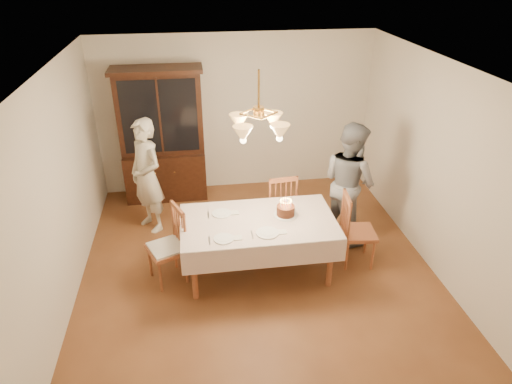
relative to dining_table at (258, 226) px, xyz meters
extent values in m
plane|color=brown|center=(0.00, 0.00, -0.68)|extent=(5.00, 5.00, 0.00)
plane|color=white|center=(0.00, 0.00, 1.92)|extent=(5.00, 5.00, 0.00)
plane|color=beige|center=(0.00, 2.50, 0.62)|extent=(4.50, 0.00, 4.50)
plane|color=beige|center=(0.00, -2.50, 0.62)|extent=(4.50, 0.00, 4.50)
plane|color=beige|center=(-2.25, 0.00, 0.62)|extent=(0.00, 5.00, 5.00)
plane|color=beige|center=(2.25, 0.00, 0.62)|extent=(0.00, 5.00, 5.00)
cube|color=brown|center=(0.00, 0.00, 0.05)|extent=(1.80, 1.00, 0.04)
cube|color=beige|center=(0.00, 0.00, 0.07)|extent=(1.90, 1.10, 0.01)
cylinder|color=brown|center=(-0.82, -0.42, -0.33)|extent=(0.07, 0.07, 0.71)
cylinder|color=brown|center=(0.82, -0.42, -0.33)|extent=(0.07, 0.07, 0.71)
cylinder|color=brown|center=(-0.82, 0.42, -0.33)|extent=(0.07, 0.07, 0.71)
cylinder|color=brown|center=(0.82, 0.42, -0.33)|extent=(0.07, 0.07, 0.71)
cube|color=black|center=(-1.21, 2.23, -0.28)|extent=(1.30, 0.50, 0.80)
cube|color=black|center=(-1.21, 2.28, 0.77)|extent=(1.30, 0.40, 1.30)
cube|color=black|center=(-1.21, 2.08, 0.77)|extent=(1.14, 0.01, 1.14)
cube|color=black|center=(-1.21, 2.23, 1.45)|extent=(1.38, 0.54, 0.06)
cube|color=brown|center=(0.42, 0.83, -0.23)|extent=(0.48, 0.46, 0.05)
cube|color=brown|center=(0.44, 0.64, 0.29)|extent=(0.40, 0.07, 0.06)
cylinder|color=brown|center=(0.58, 1.01, -0.47)|extent=(0.04, 0.04, 0.43)
cylinder|color=brown|center=(0.23, 0.98, -0.47)|extent=(0.04, 0.04, 0.43)
cylinder|color=brown|center=(0.62, 0.68, -0.47)|extent=(0.04, 0.04, 0.43)
cylinder|color=brown|center=(0.26, 0.64, -0.47)|extent=(0.04, 0.04, 0.43)
cube|color=brown|center=(-1.14, -0.01, -0.23)|extent=(0.56, 0.57, 0.05)
cube|color=brown|center=(-0.97, 0.06, 0.29)|extent=(0.19, 0.38, 0.06)
cylinder|color=brown|center=(-1.37, 0.09, -0.47)|extent=(0.04, 0.04, 0.43)
cylinder|color=brown|center=(-1.23, -0.24, -0.47)|extent=(0.04, 0.04, 0.43)
cylinder|color=brown|center=(-1.06, 0.22, -0.47)|extent=(0.04, 0.04, 0.43)
cylinder|color=brown|center=(-0.92, -0.11, -0.47)|extent=(0.04, 0.04, 0.43)
cube|color=silver|center=(-1.14, -0.01, -0.20)|extent=(0.51, 0.52, 0.03)
cube|color=brown|center=(1.32, 0.01, -0.23)|extent=(0.46, 0.48, 0.05)
cube|color=brown|center=(1.13, 0.03, 0.29)|extent=(0.08, 0.40, 0.06)
cylinder|color=brown|center=(1.47, -0.19, -0.47)|extent=(0.04, 0.04, 0.43)
cylinder|color=brown|center=(1.51, 0.17, -0.47)|extent=(0.04, 0.04, 0.43)
cylinder|color=brown|center=(1.13, -0.15, -0.47)|extent=(0.04, 0.04, 0.43)
cylinder|color=brown|center=(1.17, 0.21, -0.47)|extent=(0.04, 0.04, 0.43)
imported|color=beige|center=(-1.41, 1.28, 0.16)|extent=(0.70, 0.74, 1.69)
imported|color=slate|center=(1.37, 0.65, 0.18)|extent=(0.93, 1.03, 1.72)
cylinder|color=white|center=(0.35, 0.07, 0.08)|extent=(0.30, 0.30, 0.01)
cylinder|color=#35160C|center=(0.35, 0.07, 0.15)|extent=(0.22, 0.22, 0.12)
cylinder|color=#598CD8|center=(0.42, 0.07, 0.25)|extent=(0.01, 0.01, 0.07)
sphere|color=#FFB23F|center=(0.42, 0.07, 0.29)|extent=(0.01, 0.01, 0.01)
cylinder|color=pink|center=(0.42, 0.09, 0.25)|extent=(0.01, 0.01, 0.07)
sphere|color=#FFB23F|center=(0.42, 0.09, 0.29)|extent=(0.01, 0.01, 0.01)
cylinder|color=#EACC66|center=(0.40, 0.11, 0.25)|extent=(0.01, 0.01, 0.07)
sphere|color=#FFB23F|center=(0.40, 0.11, 0.29)|extent=(0.01, 0.01, 0.01)
cylinder|color=#598CD8|center=(0.38, 0.13, 0.25)|extent=(0.01, 0.01, 0.07)
sphere|color=#FFB23F|center=(0.38, 0.13, 0.29)|extent=(0.01, 0.01, 0.01)
cylinder|color=pink|center=(0.36, 0.14, 0.25)|extent=(0.01, 0.01, 0.07)
sphere|color=#FFB23F|center=(0.36, 0.14, 0.29)|extent=(0.01, 0.01, 0.01)
cylinder|color=#EACC66|center=(0.33, 0.13, 0.25)|extent=(0.01, 0.01, 0.07)
sphere|color=#FFB23F|center=(0.33, 0.13, 0.29)|extent=(0.01, 0.01, 0.01)
cylinder|color=#598CD8|center=(0.31, 0.12, 0.25)|extent=(0.01, 0.01, 0.07)
sphere|color=#FFB23F|center=(0.31, 0.12, 0.29)|extent=(0.01, 0.01, 0.01)
cylinder|color=pink|center=(0.30, 0.10, 0.25)|extent=(0.01, 0.01, 0.07)
sphere|color=#FFB23F|center=(0.30, 0.10, 0.29)|extent=(0.01, 0.01, 0.01)
cylinder|color=#EACC66|center=(0.29, 0.08, 0.25)|extent=(0.01, 0.01, 0.07)
sphere|color=#FFB23F|center=(0.29, 0.08, 0.29)|extent=(0.01, 0.01, 0.01)
cylinder|color=#598CD8|center=(0.29, 0.06, 0.25)|extent=(0.01, 0.01, 0.07)
sphere|color=#FFB23F|center=(0.29, 0.06, 0.29)|extent=(0.01, 0.01, 0.01)
cylinder|color=pink|center=(0.30, 0.03, 0.25)|extent=(0.01, 0.01, 0.07)
sphere|color=#FFB23F|center=(0.30, 0.03, 0.29)|extent=(0.01, 0.01, 0.01)
cylinder|color=#EACC66|center=(0.31, 0.02, 0.25)|extent=(0.01, 0.01, 0.07)
sphere|color=#FFB23F|center=(0.31, 0.02, 0.29)|extent=(0.01, 0.01, 0.01)
cylinder|color=#598CD8|center=(0.33, 0.00, 0.25)|extent=(0.01, 0.01, 0.07)
sphere|color=#FFB23F|center=(0.33, 0.00, 0.29)|extent=(0.01, 0.01, 0.01)
cylinder|color=pink|center=(0.36, 0.00, 0.25)|extent=(0.01, 0.01, 0.07)
sphere|color=#FFB23F|center=(0.36, 0.00, 0.29)|extent=(0.01, 0.01, 0.01)
cylinder|color=#EACC66|center=(0.38, 0.01, 0.25)|extent=(0.01, 0.01, 0.07)
sphere|color=#FFB23F|center=(0.38, 0.01, 0.29)|extent=(0.01, 0.01, 0.01)
cylinder|color=#598CD8|center=(0.40, 0.02, 0.25)|extent=(0.01, 0.01, 0.07)
sphere|color=#FFB23F|center=(0.40, 0.02, 0.29)|extent=(0.01, 0.01, 0.01)
cylinder|color=pink|center=(0.42, 0.04, 0.25)|extent=(0.01, 0.01, 0.07)
sphere|color=#FFB23F|center=(0.42, 0.04, 0.29)|extent=(0.01, 0.01, 0.01)
cylinder|color=white|center=(-0.46, -0.35, 0.08)|extent=(0.23, 0.23, 0.02)
cube|color=silver|center=(-0.62, -0.35, 0.08)|extent=(0.01, 0.16, 0.01)
cube|color=silver|center=(-0.29, -0.35, 0.08)|extent=(0.10, 0.10, 0.01)
cylinder|color=white|center=(0.06, -0.30, 0.08)|extent=(0.27, 0.27, 0.02)
cube|color=silver|center=(-0.12, -0.30, 0.08)|extent=(0.01, 0.16, 0.01)
cube|color=silver|center=(0.24, -0.30, 0.08)|extent=(0.10, 0.10, 0.01)
cylinder|color=white|center=(-0.43, 0.22, 0.08)|extent=(0.24, 0.24, 0.02)
cube|color=silver|center=(-0.60, 0.22, 0.08)|extent=(0.01, 0.16, 0.01)
cube|color=silver|center=(-0.27, 0.22, 0.08)|extent=(0.10, 0.10, 0.01)
cylinder|color=#BF8C3F|center=(0.00, 0.00, 1.72)|extent=(0.02, 0.02, 0.40)
cylinder|color=#BF8C3F|center=(0.00, 0.00, 1.47)|extent=(0.12, 0.12, 0.10)
cone|color=#D8994C|center=(0.20, 0.20, 1.29)|extent=(0.22, 0.22, 0.18)
sphere|color=#FFD899|center=(0.20, 0.20, 1.22)|extent=(0.07, 0.07, 0.07)
cone|color=#D8994C|center=(-0.20, 0.20, 1.29)|extent=(0.22, 0.22, 0.18)
sphere|color=#FFD899|center=(-0.20, 0.20, 1.22)|extent=(0.07, 0.07, 0.07)
cone|color=#D8994C|center=(-0.20, -0.20, 1.29)|extent=(0.22, 0.22, 0.18)
sphere|color=#FFD899|center=(-0.20, -0.20, 1.22)|extent=(0.07, 0.07, 0.07)
cone|color=#D8994C|center=(0.20, -0.20, 1.29)|extent=(0.22, 0.22, 0.18)
sphere|color=#FFD899|center=(0.20, -0.20, 1.22)|extent=(0.07, 0.07, 0.07)
camera|label=1|loc=(-0.72, -4.72, 3.02)|focal=32.00mm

